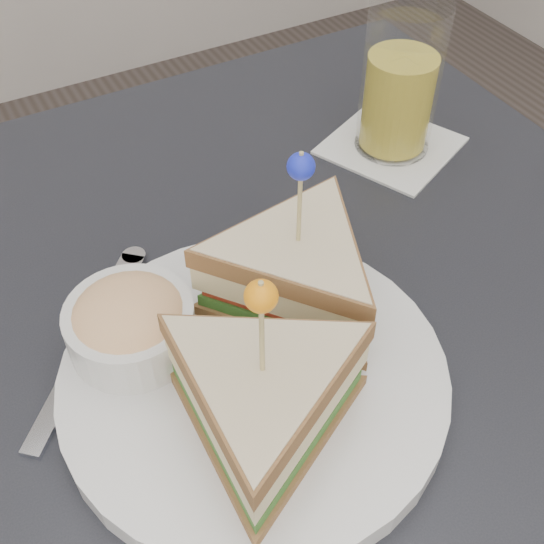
% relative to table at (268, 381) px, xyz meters
% --- Properties ---
extents(table, '(0.80, 0.80, 0.75)m').
position_rel_table_xyz_m(table, '(0.00, 0.00, 0.00)').
color(table, black).
rests_on(table, ground).
extents(plate_meal, '(0.32, 0.30, 0.17)m').
position_rel_table_xyz_m(plate_meal, '(-0.03, -0.04, 0.12)').
color(plate_meal, silver).
rests_on(plate_meal, table).
extents(cutlery_knife, '(0.15, 0.17, 0.01)m').
position_rel_table_xyz_m(cutlery_knife, '(-0.14, 0.05, 0.08)').
color(cutlery_knife, silver).
rests_on(cutlery_knife, table).
extents(drink_set, '(0.16, 0.16, 0.16)m').
position_rel_table_xyz_m(drink_set, '(0.23, 0.15, 0.15)').
color(drink_set, silver).
rests_on(drink_set, table).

